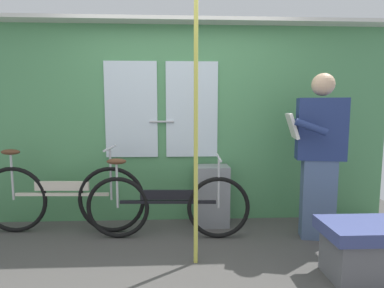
# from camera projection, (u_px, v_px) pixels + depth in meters

# --- Properties ---
(ground_plane) EXTENTS (5.98, 4.24, 0.04)m
(ground_plane) POSITION_uv_depth(u_px,v_px,m) (180.00, 279.00, 2.42)
(ground_plane) COLOR #474442
(train_door_wall) EXTENTS (4.98, 0.28, 2.32)m
(train_door_wall) POSITION_uv_depth(u_px,v_px,m) (178.00, 119.00, 3.59)
(train_door_wall) COLOR #4C8C56
(train_door_wall) RESTS_ON ground_plane
(bicycle_near_door) EXTENTS (1.68, 0.44, 0.86)m
(bicycle_near_door) POSITION_uv_depth(u_px,v_px,m) (167.00, 205.00, 3.12)
(bicycle_near_door) COLOR black
(bicycle_near_door) RESTS_ON ground_plane
(bicycle_leaning_behind) EXTENTS (1.77, 0.44, 0.93)m
(bicycle_leaning_behind) POSITION_uv_depth(u_px,v_px,m) (62.00, 198.00, 3.27)
(bicycle_leaning_behind) COLOR black
(bicycle_leaning_behind) RESTS_ON ground_plane
(passenger_reading_newspaper) EXTENTS (0.61, 0.54, 1.68)m
(passenger_reading_newspaper) POSITION_uv_depth(u_px,v_px,m) (319.00, 153.00, 3.07)
(passenger_reading_newspaper) COLOR slate
(passenger_reading_newspaper) RESTS_ON ground_plane
(trash_bin_by_wall) EXTENTS (0.38, 0.28, 0.69)m
(trash_bin_by_wall) POSITION_uv_depth(u_px,v_px,m) (212.00, 195.00, 3.49)
(trash_bin_by_wall) COLOR gray
(trash_bin_by_wall) RESTS_ON ground_plane
(handrail_pole) EXTENTS (0.04, 0.04, 2.28)m
(handrail_pole) POSITION_uv_depth(u_px,v_px,m) (196.00, 132.00, 2.53)
(handrail_pole) COLOR #C6C14C
(handrail_pole) RESTS_ON ground_plane
(bench_seat_corner) EXTENTS (0.70, 0.44, 0.45)m
(bench_seat_corner) POSITION_uv_depth(u_px,v_px,m) (367.00, 249.00, 2.38)
(bench_seat_corner) COLOR #3D477F
(bench_seat_corner) RESTS_ON ground_plane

